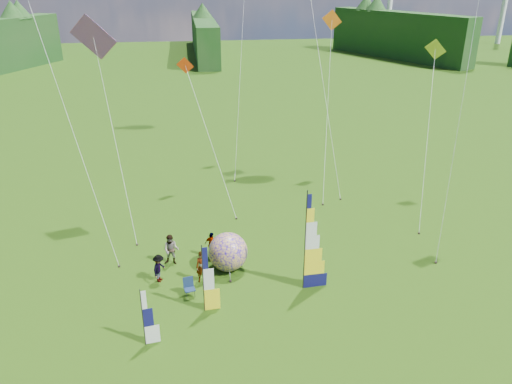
{
  "coord_description": "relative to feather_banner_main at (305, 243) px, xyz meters",
  "views": [
    {
      "loc": [
        -4.23,
        -18.94,
        15.77
      ],
      "look_at": [
        -1.0,
        4.0,
        5.5
      ],
      "focal_mm": 35.0,
      "sensor_mm": 36.0,
      "label": 1
    }
  ],
  "objects": [
    {
      "name": "ground",
      "position": [
        -1.47,
        -3.16,
        -2.8
      ],
      "size": [
        220.0,
        220.0,
        0.0
      ],
      "primitive_type": "plane",
      "color": "#375410",
      "rests_on": "ground"
    },
    {
      "name": "camp_chair",
      "position": [
        -6.11,
        0.12,
        -2.28
      ],
      "size": [
        0.71,
        0.71,
        1.03
      ],
      "primitive_type": null,
      "rotation": [
        0.0,
        0.0,
        0.22
      ],
      "color": "#11213D",
      "rests_on": "ground"
    },
    {
      "name": "bol_inflatable",
      "position": [
        -3.85,
        2.48,
        -1.67
      ],
      "size": [
        2.91,
        2.91,
        2.25
      ],
      "primitive_type": "sphere",
      "rotation": [
        0.0,
        0.0,
        -0.37
      ],
      "color": "#16008E",
      "rests_on": "ground"
    },
    {
      "name": "small_kite_green",
      "position": [
        -0.88,
        20.6,
        8.08
      ],
      "size": [
        6.31,
        12.88,
        21.74
      ],
      "primitive_type": null,
      "rotation": [
        0.0,
        0.0,
        0.13
      ],
      "color": "green",
      "rests_on": "ground"
    },
    {
      "name": "small_kite_yellow",
      "position": [
        10.64,
        8.91,
        3.14
      ],
      "size": [
        8.9,
        11.86,
        11.87
      ],
      "primitive_type": null,
      "rotation": [
        0.0,
        0.0,
        -0.31
      ],
      "color": "yellow",
      "rests_on": "ground"
    },
    {
      "name": "feather_banner_main",
      "position": [
        0.0,
        0.0,
        0.0
      ],
      "size": [
        1.5,
        0.19,
        5.59
      ],
      "primitive_type": null,
      "rotation": [
        0.0,
        0.0,
        0.06
      ],
      "color": "#12104C",
      "rests_on": "ground"
    },
    {
      "name": "spectator_c",
      "position": [
        -7.73,
        1.78,
        -1.98
      ],
      "size": [
        0.78,
        1.13,
        1.64
      ],
      "primitive_type": "imported",
      "rotation": [
        0.0,
        0.0,
        1.16
      ],
      "color": "#66594C",
      "rests_on": "ground"
    },
    {
      "name": "spectator_a",
      "position": [
        -5.37,
        1.41,
        -1.87
      ],
      "size": [
        0.69,
        0.47,
        1.85
      ],
      "primitive_type": "imported",
      "rotation": [
        0.0,
        0.0,
        -0.03
      ],
      "color": "#66594C",
      "rests_on": "ground"
    },
    {
      "name": "kite_whale",
      "position": [
        4.62,
        16.49,
        8.15
      ],
      "size": [
        10.34,
        15.69,
        21.9
      ],
      "primitive_type": null,
      "rotation": [
        0.0,
        0.0,
        0.39
      ],
      "color": "black",
      "rests_on": "ground"
    },
    {
      "name": "spectator_b",
      "position": [
        -7.09,
        3.49,
        -1.85
      ],
      "size": [
        1.0,
        0.66,
        1.89
      ],
      "primitive_type": "imported",
      "rotation": [
        0.0,
        0.0,
        -0.24
      ],
      "color": "#66594C",
      "rests_on": "ground"
    },
    {
      "name": "spectator_d",
      "position": [
        -4.69,
        3.93,
        -1.98
      ],
      "size": [
        0.99,
        0.9,
        1.63
      ],
      "primitive_type": "imported",
      "rotation": [
        0.0,
        0.0,
        2.46
      ],
      "color": "#66594C",
      "rests_on": "ground"
    },
    {
      "name": "kite_rainbow_delta",
      "position": [
        -10.33,
        9.0,
        4.41
      ],
      "size": [
        9.24,
        12.28,
        14.41
      ],
      "primitive_type": null,
      "rotation": [
        0.0,
        0.0,
        -0.22
      ],
      "color": "#F6462D",
      "rests_on": "ground"
    },
    {
      "name": "treeline_ring",
      "position": [
        -1.47,
        -3.16,
        1.2
      ],
      "size": [
        210.0,
        210.0,
        8.0
      ],
      "primitive_type": null,
      "color": "#29441D",
      "rests_on": "ground"
    },
    {
      "name": "side_banner_left",
      "position": [
        -5.39,
        -1.23,
        -0.96
      ],
      "size": [
        1.02,
        0.18,
        3.68
      ],
      "primitive_type": null,
      "rotation": [
        0.0,
        0.0,
        0.08
      ],
      "color": "yellow",
      "rests_on": "ground"
    },
    {
      "name": "side_banner_far",
      "position": [
        -8.21,
        -3.37,
        -1.33
      ],
      "size": [
        0.88,
        0.23,
        2.93
      ],
      "primitive_type": null,
      "rotation": [
        0.0,
        0.0,
        0.15
      ],
      "color": "white",
      "rests_on": "ground"
    },
    {
      "name": "small_kite_red",
      "position": [
        -4.2,
        12.38,
        2.42
      ],
      "size": [
        7.14,
        10.39,
        10.43
      ],
      "primitive_type": null,
      "rotation": [
        0.0,
        0.0,
        0.23
      ],
      "color": "#C13309",
      "rests_on": "ground"
    },
    {
      "name": "small_kite_pink",
      "position": [
        -12.41,
        6.57,
        6.13
      ],
      "size": [
        9.4,
        10.31,
        17.84
      ],
      "primitive_type": null,
      "rotation": [
        0.0,
        0.0,
        -0.34
      ],
      "color": "#D35587",
      "rests_on": "ground"
    },
    {
      "name": "small_kite_orange",
      "position": [
        4.94,
        14.18,
        4.02
      ],
      "size": [
        6.21,
        11.41,
        13.62
      ],
      "primitive_type": null,
      "rotation": [
        0.0,
        0.0,
        0.11
      ],
      "color": "orange",
      "rests_on": "ground"
    },
    {
      "name": "kite_parafoil",
      "position": [
        10.16,
        4.54,
        7.47
      ],
      "size": [
        8.78,
        10.9,
        20.52
      ],
      "primitive_type": null,
      "rotation": [
        0.0,
        0.0,
        0.2
      ],
      "color": "#A50000",
      "rests_on": "ground"
    }
  ]
}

